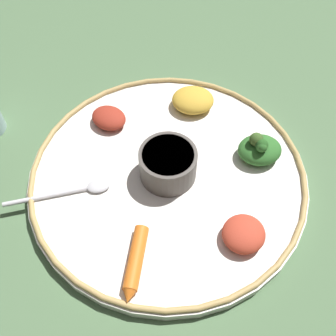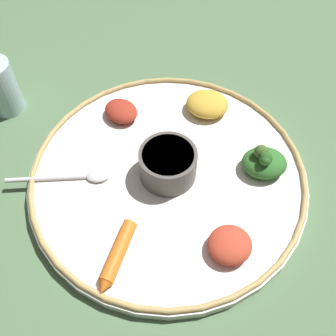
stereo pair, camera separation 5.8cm
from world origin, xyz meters
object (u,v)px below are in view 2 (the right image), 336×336
spoon (75,177)px  drinking_glass (1,90)px  greens_pile (264,162)px  center_bowl (168,164)px  carrot_near_spoon (117,255)px

spoon → drinking_glass: (-0.22, 0.02, 0.02)m
drinking_glass → greens_pile: bearing=25.3°
spoon → drinking_glass: bearing=175.5°
spoon → greens_pile: (0.19, 0.21, 0.02)m
spoon → greens_pile: size_ratio=1.43×
spoon → drinking_glass: size_ratio=1.32×
center_bowl → greens_pile: size_ratio=0.97×
drinking_glass → center_bowl: bearing=15.5°
spoon → center_bowl: bearing=48.0°
spoon → carrot_near_spoon: carrot_near_spoon is taller
greens_pile → drinking_glass: bearing=-154.7°
center_bowl → spoon: bearing=-132.0°
spoon → carrot_near_spoon: (0.14, -0.04, 0.01)m
center_bowl → spoon: center_bowl is taller
greens_pile → carrot_near_spoon: greens_pile is taller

